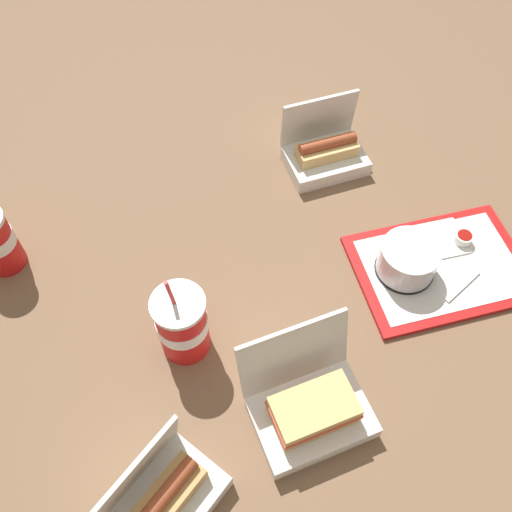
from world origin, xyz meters
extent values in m
plane|color=brown|center=(0.00, 0.00, 0.00)|extent=(3.20, 3.20, 0.00)
cube|color=red|center=(-0.32, 0.13, 0.01)|extent=(0.41, 0.33, 0.01)
cube|color=white|center=(-0.32, 0.13, 0.01)|extent=(0.36, 0.28, 0.00)
cylinder|color=black|center=(-0.24, 0.10, 0.02)|extent=(0.13, 0.13, 0.01)
cylinder|color=beige|center=(-0.24, 0.10, 0.04)|extent=(0.10, 0.10, 0.05)
cylinder|color=silver|center=(-0.24, 0.10, 0.05)|extent=(0.12, 0.12, 0.07)
cylinder|color=white|center=(-0.40, 0.09, 0.03)|extent=(0.04, 0.04, 0.02)
cylinder|color=#9E140F|center=(-0.40, 0.09, 0.04)|extent=(0.03, 0.03, 0.01)
cube|color=white|center=(-0.36, 0.07, 0.02)|extent=(0.12, 0.12, 0.00)
cube|color=white|center=(-0.33, 0.19, 0.02)|extent=(0.11, 0.04, 0.00)
cube|color=white|center=(-0.24, -0.25, 0.02)|extent=(0.20, 0.15, 0.04)
cube|color=white|center=(-0.25, -0.31, 0.10)|extent=(0.19, 0.04, 0.13)
cube|color=#DBB770|center=(-0.24, -0.25, 0.06)|extent=(0.15, 0.07, 0.03)
cylinder|color=#9E4728|center=(-0.24, -0.25, 0.08)|extent=(0.14, 0.04, 0.03)
cylinder|color=yellow|center=(-0.24, -0.25, 0.09)|extent=(0.12, 0.02, 0.01)
cube|color=white|center=(0.10, 0.30, 0.02)|extent=(0.22, 0.16, 0.04)
cube|color=white|center=(0.09, 0.21, 0.11)|extent=(0.21, 0.06, 0.14)
cube|color=#DBB770|center=(0.10, 0.30, 0.05)|extent=(0.15, 0.10, 0.02)
cube|color=#D64C38|center=(0.10, 0.30, 0.07)|extent=(0.16, 0.10, 0.01)
cube|color=#DBB770|center=(0.10, 0.30, 0.08)|extent=(0.15, 0.10, 0.02)
cube|color=white|center=(0.39, 0.33, 0.02)|extent=(0.23, 0.20, 0.04)
cube|color=white|center=(0.41, 0.28, 0.10)|extent=(0.19, 0.11, 0.13)
cube|color=tan|center=(0.39, 0.33, 0.06)|extent=(0.16, 0.12, 0.03)
cylinder|color=#9E4728|center=(0.39, 0.33, 0.08)|extent=(0.14, 0.09, 0.03)
cylinder|color=yellow|center=(0.39, 0.33, 0.09)|extent=(0.12, 0.06, 0.01)
cylinder|color=red|center=(0.24, 0.05, 0.08)|extent=(0.10, 0.10, 0.16)
cylinder|color=white|center=(0.24, 0.05, 0.09)|extent=(0.10, 0.10, 0.03)
cylinder|color=white|center=(0.24, 0.05, 0.16)|extent=(0.10, 0.10, 0.01)
cylinder|color=red|center=(0.25, 0.05, 0.20)|extent=(0.01, 0.02, 0.06)
camera|label=1|loc=(0.33, 0.56, 1.05)|focal=40.00mm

